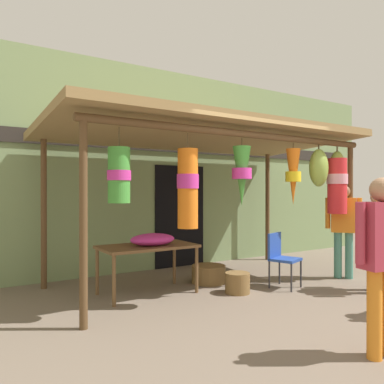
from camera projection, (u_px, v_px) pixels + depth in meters
name	position (u px, v px, depth m)	size (l,w,h in m)	color
ground_plane	(249.00, 293.00, 5.69)	(30.00, 30.00, 0.00)	#756656
shop_facade	(170.00, 170.00, 7.69)	(11.32, 0.29, 3.85)	#7A9360
market_stall_canopy	(219.00, 146.00, 6.18)	(5.16, 2.55, 2.56)	brown
display_table	(147.00, 250.00, 5.62)	(1.38, 0.77, 0.71)	brown
flower_heap_on_table	(154.00, 239.00, 5.60)	(0.67, 0.47, 0.17)	#D13399
folding_chair	(281.00, 255.00, 6.01)	(0.51, 0.51, 0.84)	#2347A8
wicker_basket_by_table	(238.00, 283.00, 5.66)	(0.37, 0.37, 0.30)	brown
wicker_basket_spare	(209.00, 274.00, 6.30)	(0.55, 0.55, 0.28)	brown
vendor_in_orange	(382.00, 251.00, 3.47)	(0.58, 0.29, 1.63)	orange
shopper_by_bananas	(343.00, 223.00, 6.63)	(0.42, 0.48, 1.60)	#4C8E7A
passerby_at_right	(378.00, 233.00, 5.74)	(0.41, 0.50, 1.51)	#2D5193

